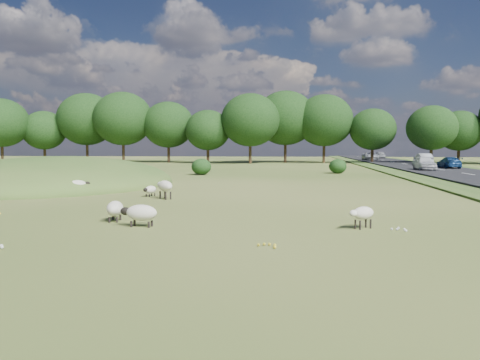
% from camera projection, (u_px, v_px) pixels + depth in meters
% --- Properties ---
extents(ground, '(160.00, 160.00, 0.00)m').
position_uv_depth(ground, '(238.00, 178.00, 39.64)').
color(ground, '#304D18').
rests_on(ground, ground).
extents(mound, '(16.00, 20.00, 4.00)m').
position_uv_depth(mound, '(57.00, 184.00, 33.09)').
color(mound, '#33561E').
rests_on(mound, ground).
extents(road, '(8.00, 150.00, 0.25)m').
position_uv_depth(road, '(446.00, 172.00, 47.24)').
color(road, black).
rests_on(road, ground).
extents(treeline, '(96.28, 14.66, 11.70)m').
position_uv_depth(treeline, '(258.00, 122.00, 74.39)').
color(treeline, black).
rests_on(treeline, ground).
extents(shrubs, '(25.03, 5.89, 1.52)m').
position_uv_depth(shrubs, '(220.00, 166.00, 46.07)').
color(shrubs, black).
rests_on(shrubs, ground).
extents(sheep_0, '(0.73, 1.32, 0.74)m').
position_uv_depth(sheep_0, '(115.00, 208.00, 16.82)').
color(sheep_0, beige).
rests_on(sheep_0, ground).
extents(sheep_1, '(1.19, 1.24, 0.95)m').
position_uv_depth(sheep_1, '(165.00, 186.00, 23.85)').
color(sheep_1, beige).
rests_on(sheep_1, ground).
extents(sheep_2, '(1.18, 0.90, 0.83)m').
position_uv_depth(sheep_2, '(78.00, 185.00, 25.72)').
color(sheep_2, beige).
rests_on(sheep_2, ground).
extents(sheep_3, '(0.68, 1.05, 0.58)m').
position_uv_depth(sheep_3, '(150.00, 190.00, 25.05)').
color(sheep_3, beige).
rests_on(sheep_3, ground).
extents(sheep_4, '(0.99, 0.88, 0.73)m').
position_uv_depth(sheep_4, '(363.00, 213.00, 15.25)').
color(sheep_4, beige).
rests_on(sheep_4, ground).
extents(sheep_5, '(1.32, 0.66, 0.75)m').
position_uv_depth(sheep_5, '(140.00, 213.00, 15.66)').
color(sheep_5, beige).
rests_on(sheep_5, ground).
extents(car_1, '(2.38, 5.17, 1.44)m').
position_uv_depth(car_1, '(370.00, 156.00, 82.65)').
color(car_1, '#B1B4B9').
rests_on(car_1, road).
extents(car_2, '(1.73, 4.25, 1.23)m').
position_uv_depth(car_2, '(449.00, 163.00, 52.09)').
color(car_2, navy).
rests_on(car_2, road).
extents(car_3, '(1.68, 4.17, 1.42)m').
position_uv_depth(car_3, '(424.00, 163.00, 48.33)').
color(car_3, silver).
rests_on(car_3, road).
extents(car_5, '(1.84, 4.53, 1.31)m').
position_uv_depth(car_5, '(380.00, 155.00, 94.52)').
color(car_5, '#97999E').
rests_on(car_5, road).
extents(car_6, '(1.55, 4.46, 1.47)m').
position_uv_depth(car_6, '(423.00, 159.00, 62.66)').
color(car_6, '#A4A6AB').
rests_on(car_6, road).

